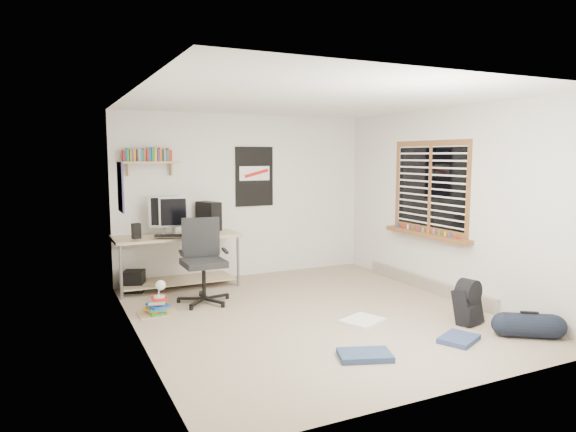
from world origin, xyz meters
name	(u,v)px	position (x,y,z in m)	size (l,w,h in m)	color
floor	(313,315)	(0.00, 0.00, -0.01)	(4.00, 4.50, 0.01)	gray
ceiling	(315,99)	(0.00, 0.00, 2.50)	(4.00, 4.50, 0.01)	white
back_wall	(245,196)	(0.00, 2.25, 1.25)	(4.00, 0.01, 2.50)	silver
left_wall	(136,219)	(-2.00, 0.00, 1.25)	(0.01, 4.50, 2.50)	silver
right_wall	(447,203)	(2.00, 0.00, 1.25)	(0.01, 4.50, 2.50)	silver
desk	(177,262)	(-1.15, 1.97, 0.36)	(1.73, 0.76, 0.79)	beige
monitor_left	(164,218)	(-1.32, 1.98, 1.01)	(0.40, 0.10, 0.44)	#B7B7BC
monitor_right	(173,218)	(-1.21, 1.91, 1.00)	(0.39, 0.10, 0.43)	#949599
pc_tower	(209,216)	(-0.66, 2.00, 1.00)	(0.19, 0.40, 0.41)	black
keyboard	(170,236)	(-1.30, 1.65, 0.80)	(0.41, 0.14, 0.02)	black
speaker_left	(136,231)	(-1.75, 1.65, 0.89)	(0.10, 0.10, 0.20)	black
speaker_right	(192,229)	(-1.01, 1.65, 0.88)	(0.09, 0.09, 0.18)	black
office_chair	(204,265)	(-1.03, 1.03, 0.49)	(0.71, 0.71, 1.08)	black
wall_shelf	(150,162)	(-1.45, 2.14, 1.78)	(0.80, 0.22, 0.24)	tan
poster_back_wall	(254,177)	(0.15, 2.23, 1.55)	(0.62, 0.03, 0.92)	black
poster_left_wall	(120,187)	(-1.99, 1.20, 1.50)	(0.02, 0.42, 0.60)	navy
window	(429,187)	(1.95, 0.30, 1.45)	(0.10, 1.50, 1.26)	brown
baseboard_heater	(426,284)	(1.96, 0.30, 0.09)	(0.08, 2.50, 0.18)	#B7B2A8
backpack	(468,306)	(1.40, -1.03, 0.20)	(0.30, 0.24, 0.40)	black
duffel_bag	(529,324)	(1.65, -1.63, 0.14)	(0.25, 0.25, 0.50)	black
tshirt	(363,321)	(0.36, -0.50, 0.02)	(0.43, 0.37, 0.04)	white
jeans_a	(365,355)	(-0.19, -1.37, 0.03)	(0.49, 0.31, 0.05)	navy
jeans_b	(459,339)	(0.91, -1.41, 0.03)	(0.41, 0.31, 0.05)	navy
book_stack	(157,302)	(-1.66, 0.82, 0.15)	(0.48, 0.39, 0.33)	brown
desk_lamp	(159,283)	(-1.64, 0.80, 0.38)	(0.13, 0.21, 0.21)	silver
subwoofer	(134,281)	(-1.75, 1.99, 0.14)	(0.27, 0.27, 0.30)	black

